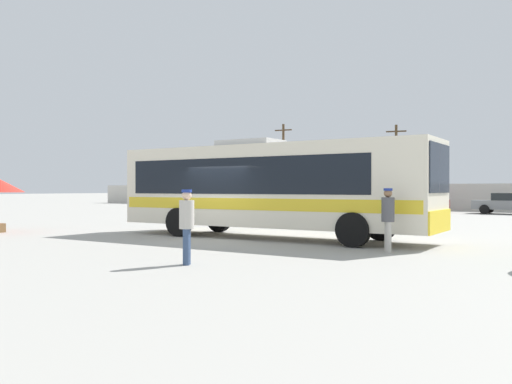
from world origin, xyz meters
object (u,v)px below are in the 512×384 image
Objects in this scene: attendant_by_bus_door at (388,216)px; parked_car_second_white at (339,201)px; roadside_tree_left at (309,168)px; coach_bus_cream_yellow at (268,185)px; roadside_tree_midleft at (403,165)px; parked_car_third_maroon at (416,202)px; utility_pole_far at (396,164)px; utility_pole_near at (283,163)px; parked_car_rightmost_grey at (510,203)px; parked_car_leftmost_grey at (270,199)px; passenger_waiting_on_apron at (187,222)px.

attendant_by_bus_door reaches higher than parked_car_second_white.
attendant_by_bus_door is 41.99m from roadside_tree_left.
roadside_tree_midleft is (-5.70, 30.55, 1.96)m from coach_bus_cream_yellow.
roadside_tree_midleft is at bearing 116.01° from parked_car_third_maroon.
parked_car_second_white is at bearing -103.64° from utility_pole_far.
parked_car_third_maroon is 16.87m from utility_pole_near.
utility_pole_far is (-10.64, 7.48, 3.17)m from parked_car_rightmost_grey.
parked_car_third_maroon is at bearing -1.87° from parked_car_leftmost_grey.
utility_pole_near is 11.06m from utility_pole_far.
passenger_waiting_on_apron is 0.31× the size of roadside_tree_left.
parked_car_third_maroon is at bearing -61.29° from utility_pole_far.
roadside_tree_midleft reaches higher than attendant_by_bus_door.
parked_car_second_white is 6.27m from parked_car_third_maroon.
coach_bus_cream_yellow is at bearing -99.65° from parked_car_rightmost_grey.
parked_car_leftmost_grey is (-17.40, 30.42, -0.18)m from passenger_waiting_on_apron.
parked_car_second_white is 0.76× the size of roadside_tree_midleft.
utility_pole_far is (-11.60, 33.10, 2.94)m from attendant_by_bus_door.
parked_car_rightmost_grey is 23.48m from roadside_tree_left.
parked_car_third_maroon is (13.11, -0.43, -0.03)m from parked_car_leftmost_grey.
roadside_tree_left is (-10.33, 2.59, -0.01)m from utility_pole_far.
attendant_by_bus_door is 0.21× the size of utility_pole_near.
parked_car_second_white is (6.84, -0.34, -0.04)m from parked_car_leftmost_grey.
parked_car_third_maroon is at bearing -35.67° from roadside_tree_left.
utility_pole_far is 1.38× the size of roadside_tree_midleft.
attendant_by_bus_door is 26.17m from parked_car_third_maroon.
attendant_by_bus_door reaches higher than parked_car_leftmost_grey.
parked_car_third_maroon is 0.80× the size of roadside_tree_midleft.
coach_bus_cream_yellow is 6.63× the size of attendant_by_bus_door.
parked_car_leftmost_grey is at bearing 178.13° from parked_car_third_maroon.
utility_pole_far reaches higher than parked_car_second_white.
utility_pole_near reaches higher than parked_car_second_white.
coach_bus_cream_yellow is at bearing -59.45° from utility_pole_near.
passenger_waiting_on_apron reaches higher than parked_car_second_white.
coach_bus_cream_yellow is 2.67× the size of parked_car_third_maroon.
coach_bus_cream_yellow is 6.95m from passenger_waiting_on_apron.
parked_car_second_white is at bearing -2.82° from parked_car_leftmost_grey.
parked_car_second_white is at bearing 118.17° from attendant_by_bus_door.
parked_car_rightmost_grey is (4.06, 23.90, -1.09)m from coach_bus_cream_yellow.
attendant_by_bus_door is at bearing 58.72° from passenger_waiting_on_apron.
passenger_waiting_on_apron is (-2.95, -4.85, -0.02)m from attendant_by_bus_door.
attendant_by_bus_door is 32.68m from parked_car_leftmost_grey.
roadside_tree_left is (-14.69, 10.55, 3.16)m from parked_car_third_maroon.
utility_pole_far reaches higher than roadside_tree_midleft.
attendant_by_bus_door is (5.03, -1.72, -0.86)m from coach_bus_cream_yellow.
roadside_tree_midleft is at bearing 100.56° from coach_bus_cream_yellow.
parked_car_leftmost_grey is 1.04× the size of parked_car_second_white.
parked_car_leftmost_grey is at bearing -69.43° from utility_pole_near.
utility_pole_near is at bearing -175.62° from roadside_tree_midleft.
utility_pole_far is (-8.66, 37.95, 2.96)m from passenger_waiting_on_apron.
parked_car_third_maroon reaches higher than parked_car_second_white.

